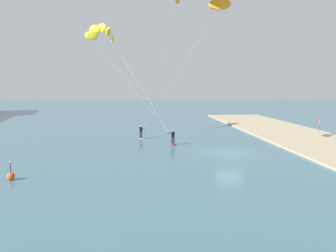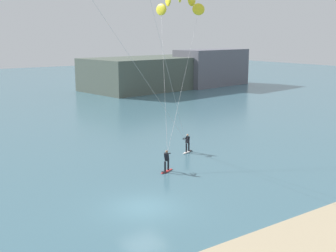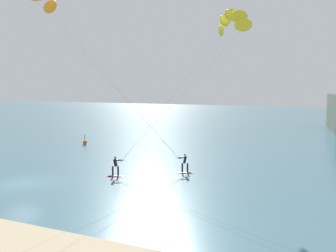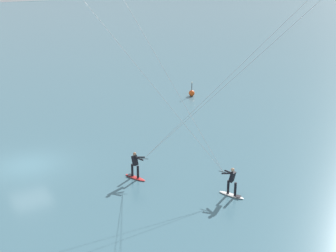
% 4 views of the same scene
% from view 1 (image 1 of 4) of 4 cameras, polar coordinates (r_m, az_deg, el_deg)
% --- Properties ---
extents(ground_plane, '(240.00, 240.00, 0.00)m').
position_cam_1_polar(ground_plane, '(33.35, 10.34, -4.64)').
color(ground_plane, '#426B7A').
extents(kitesurfer_mid_water, '(10.20, 10.64, 14.34)m').
position_cam_1_polar(kitesurfer_mid_water, '(44.20, -10.67, 14.62)').
color(kitesurfer_mid_water, red).
rests_on(kitesurfer_mid_water, ground).
extents(marker_buoy, '(0.56, 0.56, 1.38)m').
position_cam_1_polar(marker_buoy, '(26.29, -25.14, -7.70)').
color(marker_buoy, '#EA5119').
rests_on(marker_buoy, ground).
extents(beach_flag, '(0.56, 0.05, 2.20)m').
position_cam_1_polar(beach_flag, '(46.48, 24.26, 0.26)').
color(beach_flag, gray).
rests_on(beach_flag, sand_strip).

